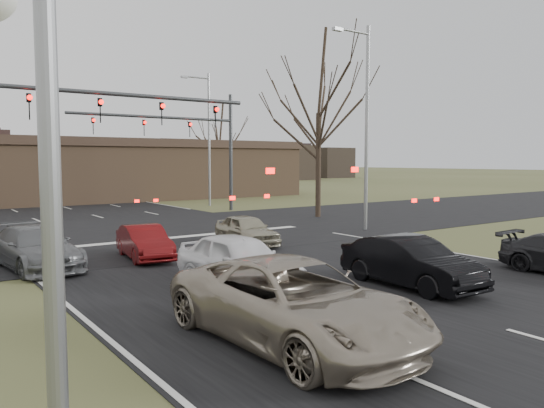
{
  "coord_description": "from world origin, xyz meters",
  "views": [
    {
      "loc": [
        -10.07,
        -8.73,
        3.49
      ],
      "look_at": [
        0.33,
        5.88,
        2.0
      ],
      "focal_mm": 35.0,
      "sensor_mm": 36.0,
      "label": 1
    }
  ],
  "objects_px": {
    "streetlight_right_far": "(207,132)",
    "car_silver_ahead": "(247,230)",
    "car_white_sedan": "(239,261)",
    "mast_arm_near": "(46,119)",
    "car_black_hatch": "(410,262)",
    "car_grey_ahead": "(36,248)",
    "building": "(69,170)",
    "car_silver_suv": "(294,302)",
    "streetlight_right_near": "(364,117)",
    "car_red_ahead": "(145,242)",
    "mast_arm_far": "(194,137)"
  },
  "relations": [
    {
      "from": "streetlight_right_far",
      "to": "car_silver_ahead",
      "type": "bearing_deg",
      "value": -113.77
    },
    {
      "from": "car_white_sedan",
      "to": "mast_arm_near",
      "type": "bearing_deg",
      "value": 101.65
    },
    {
      "from": "car_black_hatch",
      "to": "car_grey_ahead",
      "type": "height_order",
      "value": "car_black_hatch"
    },
    {
      "from": "building",
      "to": "car_black_hatch",
      "type": "relative_size",
      "value": 10.08
    },
    {
      "from": "car_black_hatch",
      "to": "car_silver_ahead",
      "type": "xyz_separation_m",
      "value": [
        0.23,
        8.69,
        -0.07
      ]
    },
    {
      "from": "car_silver_suv",
      "to": "car_white_sedan",
      "type": "distance_m",
      "value": 4.64
    },
    {
      "from": "streetlight_right_near",
      "to": "car_red_ahead",
      "type": "bearing_deg",
      "value": -175.02
    },
    {
      "from": "car_white_sedan",
      "to": "car_black_hatch",
      "type": "height_order",
      "value": "car_white_sedan"
    },
    {
      "from": "streetlight_right_near",
      "to": "car_grey_ahead",
      "type": "relative_size",
      "value": 2.13
    },
    {
      "from": "car_white_sedan",
      "to": "car_grey_ahead",
      "type": "height_order",
      "value": "car_white_sedan"
    },
    {
      "from": "mast_arm_near",
      "to": "car_silver_ahead",
      "type": "bearing_deg",
      "value": -27.43
    },
    {
      "from": "car_white_sedan",
      "to": "car_red_ahead",
      "type": "xyz_separation_m",
      "value": [
        -0.5,
        5.5,
        -0.14
      ]
    },
    {
      "from": "car_silver_suv",
      "to": "mast_arm_far",
      "type": "bearing_deg",
      "value": 64.31
    },
    {
      "from": "streetlight_right_near",
      "to": "car_grey_ahead",
      "type": "xyz_separation_m",
      "value": [
        -15.32,
        -0.6,
        -4.9
      ]
    },
    {
      "from": "streetlight_right_far",
      "to": "car_black_hatch",
      "type": "height_order",
      "value": "streetlight_right_far"
    },
    {
      "from": "building",
      "to": "car_silver_suv",
      "type": "distance_m",
      "value": 39.43
    },
    {
      "from": "building",
      "to": "car_silver_suv",
      "type": "height_order",
      "value": "building"
    },
    {
      "from": "streetlight_right_near",
      "to": "car_silver_suv",
      "type": "height_order",
      "value": "streetlight_right_near"
    },
    {
      "from": "mast_arm_near",
      "to": "streetlight_right_near",
      "type": "bearing_deg",
      "value": -12.05
    },
    {
      "from": "car_black_hatch",
      "to": "car_red_ahead",
      "type": "xyz_separation_m",
      "value": [
        -4.37,
        8.2,
        -0.1
      ]
    },
    {
      "from": "streetlight_right_near",
      "to": "mast_arm_far",
      "type": "bearing_deg",
      "value": 101.47
    },
    {
      "from": "car_silver_suv",
      "to": "car_red_ahead",
      "type": "bearing_deg",
      "value": 81.6
    },
    {
      "from": "building",
      "to": "car_white_sedan",
      "type": "xyz_separation_m",
      "value": [
        -4.5,
        -34.53,
        -1.93
      ]
    },
    {
      "from": "mast_arm_near",
      "to": "car_white_sedan",
      "type": "bearing_deg",
      "value": -74.02
    },
    {
      "from": "streetlight_right_near",
      "to": "car_white_sedan",
      "type": "relative_size",
      "value": 2.3
    },
    {
      "from": "streetlight_right_near",
      "to": "car_black_hatch",
      "type": "distance_m",
      "value": 12.84
    },
    {
      "from": "mast_arm_far",
      "to": "car_black_hatch",
      "type": "xyz_separation_m",
      "value": [
        -4.82,
        -22.23,
        -4.32
      ]
    },
    {
      "from": "mast_arm_far",
      "to": "streetlight_right_far",
      "type": "relative_size",
      "value": 1.11
    },
    {
      "from": "car_silver_suv",
      "to": "building",
      "type": "bearing_deg",
      "value": 78.6
    },
    {
      "from": "streetlight_right_near",
      "to": "car_grey_ahead",
      "type": "height_order",
      "value": "streetlight_right_near"
    },
    {
      "from": "car_silver_suv",
      "to": "car_grey_ahead",
      "type": "xyz_separation_m",
      "value": [
        -2.5,
        10.32,
        -0.11
      ]
    },
    {
      "from": "car_silver_suv",
      "to": "car_red_ahead",
      "type": "height_order",
      "value": "car_silver_suv"
    },
    {
      "from": "mast_arm_far",
      "to": "car_red_ahead",
      "type": "bearing_deg",
      "value": -123.21
    },
    {
      "from": "building",
      "to": "car_red_ahead",
      "type": "height_order",
      "value": "building"
    },
    {
      "from": "car_white_sedan",
      "to": "car_black_hatch",
      "type": "distance_m",
      "value": 4.72
    },
    {
      "from": "car_silver_suv",
      "to": "car_black_hatch",
      "type": "relative_size",
      "value": 1.36
    },
    {
      "from": "mast_arm_near",
      "to": "streetlight_right_near",
      "type": "height_order",
      "value": "streetlight_right_near"
    },
    {
      "from": "streetlight_right_far",
      "to": "mast_arm_near",
      "type": "bearing_deg",
      "value": -136.11
    },
    {
      "from": "mast_arm_far",
      "to": "mast_arm_near",
      "type": "bearing_deg",
      "value": -138.78
    },
    {
      "from": "car_silver_ahead",
      "to": "car_red_ahead",
      "type": "bearing_deg",
      "value": -169.0
    },
    {
      "from": "car_black_hatch",
      "to": "car_silver_ahead",
      "type": "relative_size",
      "value": 1.14
    },
    {
      "from": "car_grey_ahead",
      "to": "mast_arm_near",
      "type": "bearing_deg",
      "value": 64.0
    },
    {
      "from": "mast_arm_near",
      "to": "building",
      "type": "bearing_deg",
      "value": 73.87
    },
    {
      "from": "building",
      "to": "car_grey_ahead",
      "type": "height_order",
      "value": "building"
    },
    {
      "from": "car_silver_suv",
      "to": "mast_arm_near",
      "type": "bearing_deg",
      "value": 92.41
    },
    {
      "from": "car_white_sedan",
      "to": "car_grey_ahead",
      "type": "relative_size",
      "value": 0.92
    },
    {
      "from": "building",
      "to": "mast_arm_near",
      "type": "bearing_deg",
      "value": -106.13
    },
    {
      "from": "mast_arm_near",
      "to": "car_white_sedan",
      "type": "height_order",
      "value": "mast_arm_near"
    },
    {
      "from": "mast_arm_far",
      "to": "streetlight_right_near",
      "type": "relative_size",
      "value": 1.11
    },
    {
      "from": "mast_arm_far",
      "to": "streetlight_right_near",
      "type": "xyz_separation_m",
      "value": [
        2.64,
        -13.0,
        0.57
      ]
    }
  ]
}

